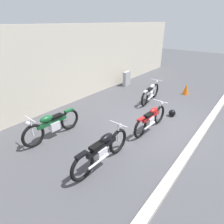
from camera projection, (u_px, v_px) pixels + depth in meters
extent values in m
plane|color=#47474C|center=(154.00, 123.00, 7.19)|extent=(40.00, 40.00, 0.00)
cube|color=beige|center=(75.00, 64.00, 8.74)|extent=(18.00, 0.30, 3.35)
cube|color=#B7B2A8|center=(199.00, 136.00, 6.28)|extent=(18.00, 0.24, 0.12)
cube|color=#9E9EA3|center=(127.00, 78.00, 11.25)|extent=(0.63, 0.26, 0.80)
sphere|color=black|center=(172.00, 113.00, 7.66)|extent=(0.27, 0.27, 0.27)
cone|color=orange|center=(186.00, 89.00, 9.88)|extent=(0.32, 0.32, 0.55)
torus|color=black|center=(159.00, 115.00, 7.06)|extent=(0.69, 0.12, 0.69)
torus|color=black|center=(140.00, 128.00, 6.19)|extent=(0.69, 0.12, 0.69)
cube|color=silver|center=(150.00, 121.00, 6.59)|extent=(0.31, 0.20, 0.26)
cube|color=#B21919|center=(151.00, 116.00, 6.55)|extent=(0.97, 0.14, 0.11)
ellipsoid|color=#B21919|center=(154.00, 110.00, 6.60)|extent=(0.42, 0.21, 0.19)
cube|color=black|center=(149.00, 115.00, 6.38)|extent=(0.38, 0.19, 0.08)
cube|color=#B21919|center=(141.00, 119.00, 6.05)|extent=(0.31, 0.13, 0.06)
cylinder|color=silver|center=(160.00, 108.00, 6.95)|extent=(0.05, 0.05, 0.52)
cylinder|color=silver|center=(161.00, 101.00, 6.84)|extent=(0.06, 0.55, 0.03)
sphere|color=silver|center=(161.00, 103.00, 6.93)|extent=(0.13, 0.13, 0.13)
cylinder|color=silver|center=(150.00, 126.00, 6.42)|extent=(0.66, 0.09, 0.06)
torus|color=black|center=(155.00, 90.00, 9.48)|extent=(0.70, 0.16, 0.70)
torus|color=black|center=(145.00, 99.00, 8.49)|extent=(0.70, 0.16, 0.70)
cube|color=silver|center=(150.00, 94.00, 8.94)|extent=(0.32, 0.22, 0.27)
cube|color=#ADADB2|center=(151.00, 91.00, 8.91)|extent=(0.98, 0.20, 0.11)
ellipsoid|color=#ADADB2|center=(152.00, 86.00, 8.97)|extent=(0.44, 0.23, 0.19)
cube|color=black|center=(149.00, 89.00, 8.72)|extent=(0.40, 0.21, 0.08)
cube|color=#ADADB2|center=(145.00, 92.00, 8.35)|extent=(0.32, 0.15, 0.06)
cylinder|color=silver|center=(156.00, 85.00, 9.36)|extent=(0.05, 0.05, 0.53)
cylinder|color=silver|center=(156.00, 80.00, 9.25)|extent=(0.09, 0.55, 0.03)
sphere|color=silver|center=(157.00, 82.00, 9.35)|extent=(0.13, 0.13, 0.13)
cylinder|color=silver|center=(151.00, 97.00, 8.77)|extent=(0.67, 0.13, 0.06)
torus|color=black|center=(33.00, 136.00, 5.72)|extent=(0.74, 0.12, 0.74)
torus|color=black|center=(70.00, 119.00, 6.67)|extent=(0.74, 0.12, 0.74)
cube|color=silver|center=(54.00, 126.00, 6.22)|extent=(0.33, 0.21, 0.28)
cube|color=#145128|center=(52.00, 122.00, 6.11)|extent=(1.04, 0.14, 0.12)
ellipsoid|color=#145128|center=(46.00, 119.00, 5.91)|extent=(0.45, 0.22, 0.20)
cube|color=black|center=(56.00, 116.00, 6.18)|extent=(0.41, 0.20, 0.08)
cube|color=#145128|center=(69.00, 110.00, 6.52)|extent=(0.33, 0.13, 0.06)
cylinder|color=silver|center=(32.00, 128.00, 5.60)|extent=(0.06, 0.06, 0.56)
cylinder|color=silver|center=(30.00, 119.00, 5.48)|extent=(0.06, 0.59, 0.04)
sphere|color=silver|center=(28.00, 123.00, 5.47)|extent=(0.14, 0.14, 0.14)
cylinder|color=silver|center=(57.00, 124.00, 6.46)|extent=(0.71, 0.08, 0.06)
torus|color=black|center=(118.00, 141.00, 5.46)|extent=(0.74, 0.11, 0.74)
torus|color=black|center=(82.00, 167.00, 4.51)|extent=(0.74, 0.11, 0.74)
cube|color=silver|center=(101.00, 153.00, 4.94)|extent=(0.33, 0.21, 0.28)
cube|color=black|center=(102.00, 147.00, 4.91)|extent=(1.04, 0.12, 0.12)
ellipsoid|color=black|center=(106.00, 138.00, 4.96)|extent=(0.45, 0.21, 0.20)
cube|color=black|center=(97.00, 146.00, 4.72)|extent=(0.41, 0.19, 0.08)
cube|color=black|center=(81.00, 155.00, 4.36)|extent=(0.33, 0.13, 0.06)
cylinder|color=silver|center=(118.00, 133.00, 5.34)|extent=(0.06, 0.06, 0.56)
cylinder|color=silver|center=(118.00, 124.00, 5.22)|extent=(0.05, 0.59, 0.04)
sphere|color=silver|center=(120.00, 126.00, 5.32)|extent=(0.14, 0.14, 0.14)
cylinder|color=silver|center=(99.00, 161.00, 4.76)|extent=(0.71, 0.08, 0.06)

